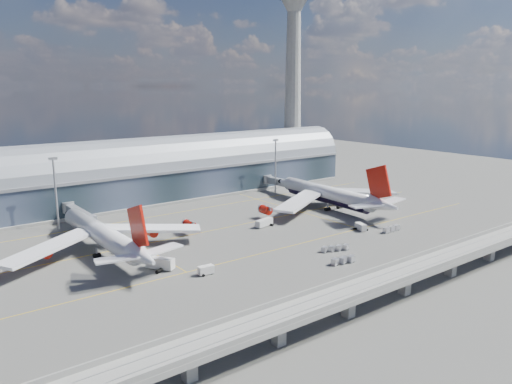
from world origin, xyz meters
TOP-DOWN VIEW (x-y plane):
  - ground at (0.00, 0.00)m, footprint 500.00×500.00m
  - taxi_lines at (0.00, 22.11)m, footprint 200.00×80.12m
  - terminal at (0.00, 77.99)m, footprint 200.00×30.00m
  - control_tower at (85.00, 83.00)m, footprint 19.00×19.00m
  - guideway at (-0.00, -55.00)m, footprint 220.00×8.50m
  - floodlight_mast_left at (-50.00, 55.00)m, footprint 3.00×0.70m
  - floodlight_mast_right at (50.00, 55.00)m, footprint 3.00×0.70m
  - airliner_left at (-47.02, 18.56)m, footprint 64.33×67.53m
  - airliner_right at (48.60, 17.79)m, footprint 66.80×69.82m
  - jet_bridge_left at (-43.53, 53.12)m, footprint 4.40×28.00m
  - jet_bridge_right at (52.19, 51.18)m, footprint 4.40×32.00m
  - service_truck_0 at (-39.56, -3.47)m, footprint 6.51×8.03m
  - service_truck_1 at (-31.66, -14.62)m, footprint 4.40×2.41m
  - service_truck_2 at (9.97, 12.78)m, footprint 7.92×3.84m
  - service_truck_3 at (33.94, -11.68)m, footprint 3.58×5.46m
  - service_truck_4 at (48.04, 31.50)m, footprint 2.87×4.89m
  - service_truck_5 at (-40.71, 52.94)m, footprint 6.27×5.40m
  - cargo_train_0 at (4.01, -31.13)m, footprint 8.22×3.35m
  - cargo_train_1 at (10.42, -21.93)m, footprint 9.54×4.57m
  - cargo_train_2 at (41.19, -19.25)m, footprint 8.07×1.71m

SIDE VIEW (x-z plane):
  - ground at x=0.00m, z-range 0.00..0.00m
  - taxi_lines at x=0.00m, z-range 0.00..0.01m
  - cargo_train_1 at x=10.42m, z-range 0.03..1.63m
  - cargo_train_0 at x=4.01m, z-range 0.04..1.84m
  - cargo_train_2 at x=41.19m, z-range 0.04..1.84m
  - service_truck_1 at x=-31.66m, z-range 0.01..2.48m
  - service_truck_3 at x=33.94m, z-range 0.03..2.49m
  - service_truck_4 at x=48.04m, z-range 0.01..2.69m
  - service_truck_2 at x=9.97m, z-range 0.06..2.82m
  - service_truck_5 at x=-40.71m, z-range 0.03..2.96m
  - service_truck_0 at x=-39.56m, z-range 0.05..3.33m
  - jet_bridge_left at x=-43.53m, z-range 1.55..8.80m
  - jet_bridge_right at x=52.19m, z-range 1.56..8.81m
  - guideway at x=0.00m, z-range 1.69..8.89m
  - airliner_right at x=48.60m, z-range -5.33..16.82m
  - airliner_left at x=-47.02m, z-range -4.42..16.22m
  - terminal at x=0.00m, z-range -2.66..25.34m
  - floodlight_mast_left at x=-50.00m, z-range 0.78..26.48m
  - floodlight_mast_right at x=50.00m, z-range 0.78..26.48m
  - control_tower at x=85.00m, z-range 0.14..103.14m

